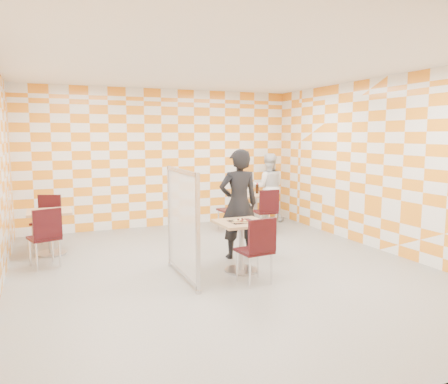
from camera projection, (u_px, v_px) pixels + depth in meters
name	position (u px, v px, depth m)	size (l,w,h in m)	color
room_shell	(210.00, 168.00, 6.87)	(7.00, 7.00, 7.00)	gray
main_table	(241.00, 238.00, 6.43)	(0.70, 0.70, 0.75)	tan
second_table	(256.00, 205.00, 9.42)	(0.70, 0.70, 0.75)	tan
empty_table	(50.00, 225.00, 7.35)	(0.70, 0.70, 0.75)	tan
chair_main_front	(258.00, 246.00, 5.83)	(0.46, 0.47, 0.92)	black
chair_second_front	(267.00, 208.00, 8.82)	(0.45, 0.46, 0.92)	black
chair_second_side	(233.00, 205.00, 9.19)	(0.45, 0.44, 0.92)	black
chair_empty_near	(46.00, 233.00, 6.58)	(0.53, 0.53, 0.92)	black
chair_empty_far	(48.00, 216.00, 7.93)	(0.56, 0.56, 0.92)	black
partition	(182.00, 224.00, 6.06)	(0.08, 1.38, 1.55)	white
man_dark	(239.00, 204.00, 7.11)	(0.65, 0.43, 1.79)	black
man_white	(268.00, 187.00, 10.17)	(0.77, 0.60, 1.59)	white
pizza_on_foil	(242.00, 221.00, 6.38)	(0.40, 0.40, 0.04)	silver
sport_bottle	(249.00, 189.00, 9.47)	(0.06, 0.06, 0.20)	white
soda_bottle	(257.00, 189.00, 9.46)	(0.07, 0.07, 0.23)	black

